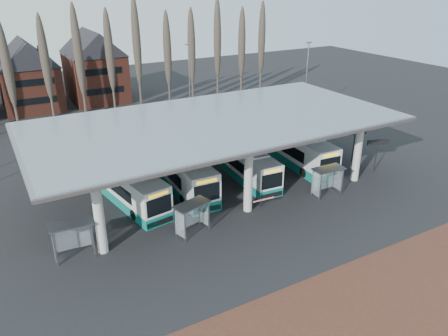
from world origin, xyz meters
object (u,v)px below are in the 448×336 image
bus_0 (124,183)px  bus_1 (178,168)px  bus_2 (242,161)px  shelter_1 (191,211)px  bus_3 (292,146)px  shelter_0 (72,232)px  shelter_2 (327,175)px

bus_0 → bus_1: size_ratio=0.96×
bus_2 → shelter_1: (-8.81, -7.10, 0.39)m
bus_0 → bus_1: 5.21m
bus_1 → bus_2: size_ratio=1.10×
bus_1 → bus_3: 12.62m
bus_0 → bus_3: (17.80, -0.26, 0.10)m
shelter_0 → shelter_1: bearing=-3.5°
bus_0 → bus_2: bearing=-12.5°
bus_3 → shelter_0: size_ratio=4.15×
bus_2 → bus_3: bus_3 is taller
bus_0 → bus_2: 11.47m
bus_2 → shelter_1: bearing=-137.2°
bus_2 → bus_3: bearing=7.7°
bus_2 → bus_3: 6.37m
shelter_0 → shelter_1: shelter_0 is taller
bus_1 → bus_3: (12.60, -0.63, 0.01)m
bus_2 → shelter_1: size_ratio=3.75×
shelter_1 → shelter_2: 13.05m
bus_0 → shelter_1: bus_0 is taller
bus_1 → shelter_2: bus_1 is taller
shelter_1 → bus_3: bearing=11.4°
shelter_0 → bus_2: bearing=24.0°
bus_2 → shelter_1: 11.32m
shelter_2 → shelter_1: bearing=-178.0°
bus_0 → bus_3: bus_3 is taller
bus_0 → shelter_2: size_ratio=4.14×
shelter_0 → shelter_2: shelter_0 is taller
bus_2 → bus_3: size_ratio=0.90×
bus_1 → shelter_0: size_ratio=4.10×
bus_2 → shelter_2: size_ratio=3.91×
bus_1 → bus_3: size_ratio=0.99×
shelter_2 → shelter_0: bearing=178.8°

